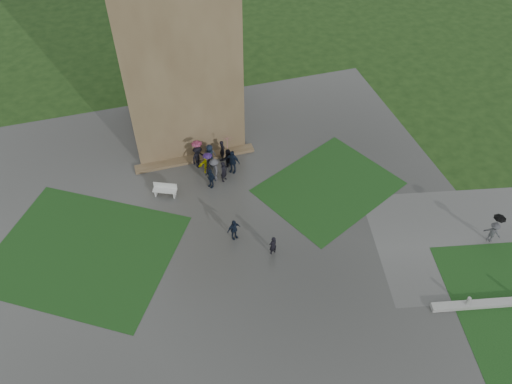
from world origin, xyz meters
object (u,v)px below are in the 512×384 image
object	(u,v)px
bench	(165,190)
pedestrian_near	(273,245)
pedestrian_mid	(234,229)
tower	(171,20)
pedestrian_path	(495,228)

from	to	relation	value
bench	pedestrian_near	xyz separation A→B (m)	(5.60, -7.00, 0.25)
bench	pedestrian_mid	distance (m)	6.27
tower	pedestrian_mid	distance (m)	15.03
pedestrian_path	pedestrian_near	bearing A→B (deg)	167.66
tower	bench	distance (m)	11.62
bench	pedestrian_path	xyz separation A→B (m)	(19.25, -9.99, 0.64)
pedestrian_mid	pedestrian_near	world-z (taller)	pedestrian_mid
tower	pedestrian_path	xyz separation A→B (m)	(16.51, -17.44, -7.85)
tower	pedestrian_path	size ratio (longest dim) A/B	7.86
tower	pedestrian_near	world-z (taller)	tower
pedestrian_mid	pedestrian_path	xyz separation A→B (m)	(15.65, -4.86, 0.33)
tower	pedestrian_near	xyz separation A→B (m)	(2.86, -14.45, -8.24)
tower	pedestrian_mid	bearing A→B (deg)	-86.08
tower	pedestrian_path	bearing A→B (deg)	-46.56
tower	pedestrian_near	distance (m)	16.88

